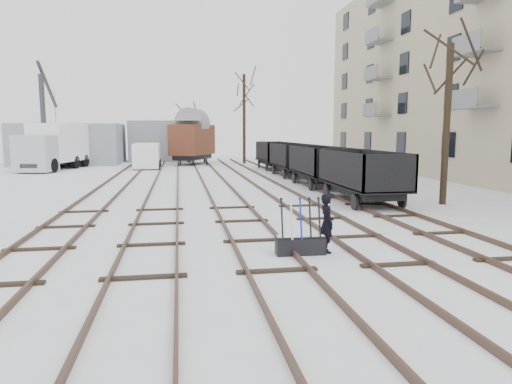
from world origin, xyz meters
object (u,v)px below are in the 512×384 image
worker (327,223)px  lorry (54,146)px  box_van_wagon (192,139)px  panel_van (147,155)px  freight_wagon_a (362,183)px  ground_frame (300,244)px  crane (45,140)px

worker → lorry: size_ratio=0.18×
worker → box_van_wagon: 34.68m
lorry → panel_van: (7.68, 0.23, -0.87)m
lorry → worker: bearing=-52.5°
freight_wagon_a → lorry: 28.70m
ground_frame → lorry: 32.92m
worker → box_van_wagon: bearing=3.1°
worker → lorry: 33.12m
crane → box_van_wagon: bearing=7.5°
worker → crane: size_ratio=0.17×
ground_frame → lorry: size_ratio=0.17×
freight_wagon_a → lorry: (-18.64, 21.79, 1.12)m
worker → ground_frame: bearing=96.6°
box_van_wagon → panel_van: 6.27m
crane → lorry: bearing=-63.3°
worker → lorry: lorry is taller
panel_van → crane: bearing=162.5°
freight_wagon_a → panel_van: size_ratio=1.15×
ground_frame → lorry: bearing=116.1°
freight_wagon_a → worker: bearing=-118.2°
freight_wagon_a → box_van_wagon: box_van_wagon is taller
crane → panel_van: bearing=-16.7°
worker → lorry: (-14.32, 29.84, 1.22)m
ground_frame → worker: 0.91m
ground_frame → crane: size_ratio=0.16×
box_van_wagon → worker: bearing=-61.7°
worker → crane: crane is taller
lorry → freight_wagon_a: bearing=-37.6°
lorry → panel_van: bearing=13.6°
panel_van → crane: size_ratio=0.53×
panel_van → worker: bearing=-77.7°
box_van_wagon → crane: (-13.35, -1.61, -0.04)m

